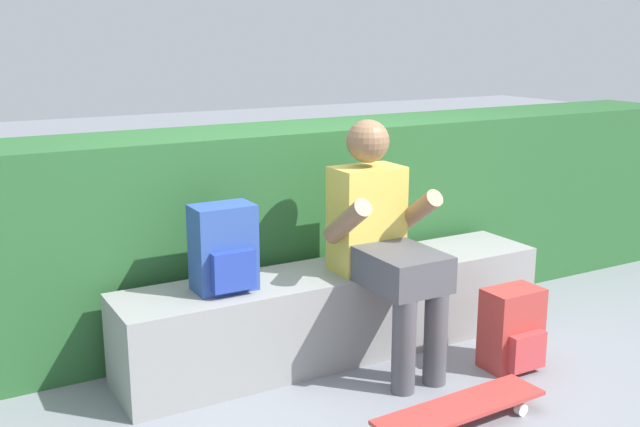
{
  "coord_description": "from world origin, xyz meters",
  "views": [
    {
      "loc": [
        -1.86,
        -2.84,
        1.6
      ],
      "look_at": [
        -0.01,
        0.43,
        0.7
      ],
      "focal_mm": 42.33,
      "sensor_mm": 36.0,
      "label": 1
    }
  ],
  "objects_px": {
    "person_skater": "(383,237)",
    "skateboard_near_person": "(460,408)",
    "bench_main": "(339,311)",
    "backpack_on_ground": "(513,330)",
    "backpack_on_bench": "(224,249)"
  },
  "relations": [
    {
      "from": "skateboard_near_person",
      "to": "backpack_on_ground",
      "type": "bearing_deg",
      "value": 28.6
    },
    {
      "from": "backpack_on_ground",
      "to": "skateboard_near_person",
      "type": "bearing_deg",
      "value": -151.4
    },
    {
      "from": "skateboard_near_person",
      "to": "backpack_on_ground",
      "type": "height_order",
      "value": "backpack_on_ground"
    },
    {
      "from": "person_skater",
      "to": "skateboard_near_person",
      "type": "height_order",
      "value": "person_skater"
    },
    {
      "from": "bench_main",
      "to": "skateboard_near_person",
      "type": "distance_m",
      "value": 0.9
    },
    {
      "from": "person_skater",
      "to": "skateboard_near_person",
      "type": "bearing_deg",
      "value": -94.83
    },
    {
      "from": "person_skater",
      "to": "backpack_on_bench",
      "type": "relative_size",
      "value": 2.99
    },
    {
      "from": "bench_main",
      "to": "backpack_on_ground",
      "type": "relative_size",
      "value": 5.67
    },
    {
      "from": "bench_main",
      "to": "skateboard_near_person",
      "type": "relative_size",
      "value": 2.81
    },
    {
      "from": "person_skater",
      "to": "skateboard_near_person",
      "type": "xyz_separation_m",
      "value": [
        -0.06,
        -0.68,
        -0.57
      ]
    },
    {
      "from": "person_skater",
      "to": "skateboard_near_person",
      "type": "relative_size",
      "value": 1.48
    },
    {
      "from": "bench_main",
      "to": "skateboard_near_person",
      "type": "xyz_separation_m",
      "value": [
        0.06,
        -0.89,
        -0.15
      ]
    },
    {
      "from": "person_skater",
      "to": "backpack_on_ground",
      "type": "bearing_deg",
      "value": -34.45
    },
    {
      "from": "backpack_on_bench",
      "to": "backpack_on_ground",
      "type": "distance_m",
      "value": 1.45
    },
    {
      "from": "bench_main",
      "to": "backpack_on_ground",
      "type": "bearing_deg",
      "value": -41.59
    }
  ]
}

